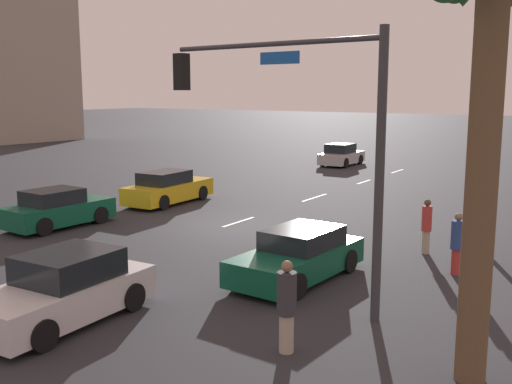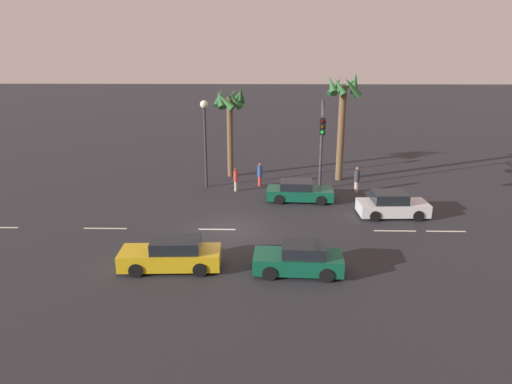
{
  "view_description": "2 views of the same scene",
  "coord_description": "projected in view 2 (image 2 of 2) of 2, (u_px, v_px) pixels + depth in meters",
  "views": [
    {
      "loc": [
        17.69,
        12.62,
        4.91
      ],
      "look_at": [
        0.47,
        1.55,
        1.47
      ],
      "focal_mm": 42.43,
      "sensor_mm": 36.0,
      "label": 1
    },
    {
      "loc": [
        2.0,
        -24.0,
        9.59
      ],
      "look_at": [
        1.4,
        2.12,
        1.53
      ],
      "focal_mm": 32.74,
      "sensor_mm": 36.0,
      "label": 2
    }
  ],
  "objects": [
    {
      "name": "ground_plane",
      "position": [
        230.0,
        230.0,
        25.8
      ],
      "size": [
        220.0,
        220.0,
        0.0
      ],
      "primitive_type": "plane",
      "color": "#28282D"
    },
    {
      "name": "lane_stripe_1",
      "position": [
        2.0,
        228.0,
        26.08
      ],
      "size": [
        1.81,
        0.14,
        0.01
      ],
      "primitive_type": "cube",
      "color": "silver",
      "rests_on": "ground_plane"
    },
    {
      "name": "lane_stripe_2",
      "position": [
        105.0,
        228.0,
        25.95
      ],
      "size": [
        2.41,
        0.14,
        0.01
      ],
      "primitive_type": "cube",
      "color": "silver",
      "rests_on": "ground_plane"
    },
    {
      "name": "lane_stripe_3",
      "position": [
        217.0,
        229.0,
        25.81
      ],
      "size": [
        2.06,
        0.14,
        0.01
      ],
      "primitive_type": "cube",
      "color": "silver",
      "rests_on": "ground_plane"
    },
    {
      "name": "lane_stripe_4",
      "position": [
        395.0,
        231.0,
        25.6
      ],
      "size": [
        2.29,
        0.14,
        0.01
      ],
      "primitive_type": "cube",
      "color": "silver",
      "rests_on": "ground_plane"
    },
    {
      "name": "lane_stripe_5",
      "position": [
        446.0,
        231.0,
        25.54
      ],
      "size": [
        2.14,
        0.14,
        0.01
      ],
      "primitive_type": "cube",
      "color": "silver",
      "rests_on": "ground_plane"
    },
    {
      "name": "car_0",
      "position": [
        392.0,
        205.0,
        27.7
      ],
      "size": [
        4.11,
        2.08,
        1.48
      ],
      "color": "silver",
      "rests_on": "ground_plane"
    },
    {
      "name": "car_2",
      "position": [
        172.0,
        255.0,
        21.05
      ],
      "size": [
        4.58,
        1.95,
        1.45
      ],
      "color": "gold",
      "rests_on": "ground_plane"
    },
    {
      "name": "car_3",
      "position": [
        299.0,
        259.0,
        20.67
      ],
      "size": [
        4.02,
        1.95,
        1.4
      ],
      "color": "#0F5138",
      "rests_on": "ground_plane"
    },
    {
      "name": "car_4",
      "position": [
        299.0,
        192.0,
        30.53
      ],
      "size": [
        4.38,
        2.05,
        1.33
      ],
      "color": "#0F5138",
      "rests_on": "ground_plane"
    },
    {
      "name": "traffic_signal",
      "position": [
        322.0,
        134.0,
        30.08
      ],
      "size": [
        0.94,
        6.19,
        6.22
      ],
      "color": "#38383D",
      "rests_on": "ground_plane"
    },
    {
      "name": "streetlamp",
      "position": [
        205.0,
        127.0,
        32.48
      ],
      "size": [
        0.56,
        0.56,
        6.19
      ],
      "color": "#2D2D33",
      "rests_on": "ground_plane"
    },
    {
      "name": "pedestrian_0",
      "position": [
        260.0,
        174.0,
        33.76
      ],
      "size": [
        0.49,
        0.49,
        1.69
      ],
      "color": "#BF3833",
      "rests_on": "ground_plane"
    },
    {
      "name": "pedestrian_1",
      "position": [
        357.0,
        179.0,
        32.26
      ],
      "size": [
        0.41,
        0.41,
        1.8
      ],
      "color": "#B2A58C",
      "rests_on": "ground_plane"
    },
    {
      "name": "pedestrian_2",
      "position": [
        236.0,
        179.0,
        32.51
      ],
      "size": [
        0.42,
        0.42,
        1.68
      ],
      "color": "#B2A58C",
      "rests_on": "ground_plane"
    },
    {
      "name": "palm_tree_0",
      "position": [
        343.0,
        104.0,
        33.93
      ],
      "size": [
        2.72,
        2.94,
        8.09
      ],
      "color": "brown",
      "rests_on": "ground_plane"
    },
    {
      "name": "palm_tree_1",
      "position": [
        230.0,
        109.0,
        35.13
      ],
      "size": [
        2.46,
        2.55,
        7.08
      ],
      "color": "brown",
      "rests_on": "ground_plane"
    }
  ]
}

